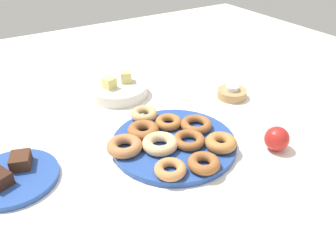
{
  "coord_description": "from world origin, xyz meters",
  "views": [
    {
      "loc": [
        -0.4,
        -0.61,
        0.53
      ],
      "look_at": [
        0.0,
        0.03,
        0.05
      ],
      "focal_mm": 35.84,
      "sensor_mm": 36.0,
      "label": 1
    }
  ],
  "objects_px": {
    "donut_2": "(125,146)",
    "donut_7": "(143,130)",
    "donut_plate": "(174,143)",
    "donut_1": "(160,144)",
    "donut_3": "(168,122)",
    "donut_6": "(170,169)",
    "melon_chunk_left": "(109,83)",
    "donut_8": "(144,114)",
    "donut_5": "(196,124)",
    "apple": "(277,139)",
    "donut_9": "(189,140)",
    "melon_chunk_right": "(126,77)",
    "fruit_bowl": "(120,90)",
    "brownie_far": "(21,160)",
    "cake_plate": "(14,178)",
    "candle_holder": "(232,94)",
    "tealight": "(232,88)",
    "donut_4": "(203,163)"
  },
  "relations": [
    {
      "from": "donut_4",
      "to": "donut_1",
      "type": "bearing_deg",
      "value": 111.52
    },
    {
      "from": "apple",
      "to": "donut_6",
      "type": "bearing_deg",
      "value": 170.87
    },
    {
      "from": "donut_1",
      "to": "candle_holder",
      "type": "relative_size",
      "value": 0.95
    },
    {
      "from": "donut_3",
      "to": "apple",
      "type": "height_order",
      "value": "apple"
    },
    {
      "from": "donut_4",
      "to": "donut_7",
      "type": "height_order",
      "value": "donut_7"
    },
    {
      "from": "donut_1",
      "to": "apple",
      "type": "bearing_deg",
      "value": -28.26
    },
    {
      "from": "donut_6",
      "to": "melon_chunk_left",
      "type": "height_order",
      "value": "melon_chunk_left"
    },
    {
      "from": "brownie_far",
      "to": "donut_7",
      "type": "bearing_deg",
      "value": -7.47
    },
    {
      "from": "donut_5",
      "to": "melon_chunk_left",
      "type": "height_order",
      "value": "melon_chunk_left"
    },
    {
      "from": "donut_8",
      "to": "candle_holder",
      "type": "relative_size",
      "value": 0.82
    },
    {
      "from": "cake_plate",
      "to": "apple",
      "type": "xyz_separation_m",
      "value": [
        0.61,
        -0.24,
        0.03
      ]
    },
    {
      "from": "cake_plate",
      "to": "melon_chunk_right",
      "type": "distance_m",
      "value": 0.51
    },
    {
      "from": "donut_2",
      "to": "donut_5",
      "type": "relative_size",
      "value": 1.04
    },
    {
      "from": "donut_3",
      "to": "apple",
      "type": "bearing_deg",
      "value": -49.39
    },
    {
      "from": "donut_8",
      "to": "melon_chunk_right",
      "type": "distance_m",
      "value": 0.22
    },
    {
      "from": "donut_plate",
      "to": "donut_3",
      "type": "distance_m",
      "value": 0.08
    },
    {
      "from": "tealight",
      "to": "fruit_bowl",
      "type": "xyz_separation_m",
      "value": [
        -0.31,
        0.22,
        -0.02
      ]
    },
    {
      "from": "donut_8",
      "to": "donut_3",
      "type": "bearing_deg",
      "value": -63.23
    },
    {
      "from": "donut_2",
      "to": "tealight",
      "type": "bearing_deg",
      "value": 12.66
    },
    {
      "from": "donut_6",
      "to": "donut_7",
      "type": "distance_m",
      "value": 0.18
    },
    {
      "from": "donut_3",
      "to": "donut_1",
      "type": "bearing_deg",
      "value": -133.39
    },
    {
      "from": "donut_6",
      "to": "tealight",
      "type": "height_order",
      "value": "tealight"
    },
    {
      "from": "cake_plate",
      "to": "brownie_far",
      "type": "bearing_deg",
      "value": 45.0
    },
    {
      "from": "donut_9",
      "to": "tealight",
      "type": "xyz_separation_m",
      "value": [
        0.29,
        0.16,
        0.01
      ]
    },
    {
      "from": "donut_3",
      "to": "tealight",
      "type": "distance_m",
      "value": 0.3
    },
    {
      "from": "donut_1",
      "to": "apple",
      "type": "relative_size",
      "value": 1.42
    },
    {
      "from": "donut_2",
      "to": "donut_7",
      "type": "relative_size",
      "value": 1.06
    },
    {
      "from": "donut_4",
      "to": "fruit_bowl",
      "type": "bearing_deg",
      "value": 89.54
    },
    {
      "from": "donut_5",
      "to": "donut_9",
      "type": "xyz_separation_m",
      "value": [
        -0.06,
        -0.05,
        -0.0
      ]
    },
    {
      "from": "donut_8",
      "to": "donut_5",
      "type": "bearing_deg",
      "value": -52.73
    },
    {
      "from": "melon_chunk_right",
      "to": "melon_chunk_left",
      "type": "bearing_deg",
      "value": -167.91
    },
    {
      "from": "donut_4",
      "to": "donut_8",
      "type": "relative_size",
      "value": 0.99
    },
    {
      "from": "donut_2",
      "to": "donut_plate",
      "type": "bearing_deg",
      "value": -12.9
    },
    {
      "from": "donut_plate",
      "to": "donut_2",
      "type": "relative_size",
      "value": 3.64
    },
    {
      "from": "donut_plate",
      "to": "donut_1",
      "type": "xyz_separation_m",
      "value": [
        -0.05,
        -0.01,
        0.02
      ]
    },
    {
      "from": "cake_plate",
      "to": "candle_holder",
      "type": "bearing_deg",
      "value": 3.79
    },
    {
      "from": "donut_plate",
      "to": "brownie_far",
      "type": "relative_size",
      "value": 6.14
    },
    {
      "from": "fruit_bowl",
      "to": "brownie_far",
      "type": "bearing_deg",
      "value": -147.3
    },
    {
      "from": "donut_7",
      "to": "donut_5",
      "type": "bearing_deg",
      "value": -19.15
    },
    {
      "from": "donut_3",
      "to": "fruit_bowl",
      "type": "relative_size",
      "value": 0.39
    },
    {
      "from": "donut_6",
      "to": "donut_7",
      "type": "bearing_deg",
      "value": 82.36
    },
    {
      "from": "donut_7",
      "to": "apple",
      "type": "xyz_separation_m",
      "value": [
        0.28,
        -0.22,
        0.0
      ]
    },
    {
      "from": "donut_6",
      "to": "melon_chunk_left",
      "type": "bearing_deg",
      "value": 83.97
    },
    {
      "from": "donut_6",
      "to": "donut_8",
      "type": "distance_m",
      "value": 0.26
    },
    {
      "from": "donut_3",
      "to": "donut_8",
      "type": "distance_m",
      "value": 0.08
    },
    {
      "from": "brownie_far",
      "to": "candle_holder",
      "type": "bearing_deg",
      "value": 1.78
    },
    {
      "from": "apple",
      "to": "brownie_far",
      "type": "bearing_deg",
      "value": 155.88
    },
    {
      "from": "donut_5",
      "to": "cake_plate",
      "type": "height_order",
      "value": "donut_5"
    },
    {
      "from": "cake_plate",
      "to": "brownie_far",
      "type": "xyz_separation_m",
      "value": [
        0.03,
        0.03,
        0.02
      ]
    },
    {
      "from": "donut_1",
      "to": "melon_chunk_left",
      "type": "bearing_deg",
      "value": 87.15
    }
  ]
}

